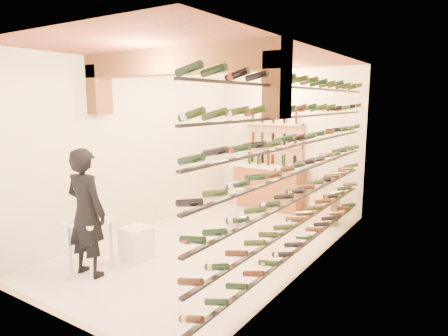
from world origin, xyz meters
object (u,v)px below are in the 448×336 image
at_px(chrome_barstool, 236,205).
at_px(crate_lower, 324,216).
at_px(white_stool, 137,243).
at_px(tasting_table, 90,229).
at_px(wine_rack, 299,164).
at_px(back_counter, 269,185).
at_px(person, 86,213).

xyz_separation_m(chrome_barstool, crate_lower, (1.39, 1.20, -0.30)).
bearing_deg(crate_lower, white_stool, -117.88).
relative_size(tasting_table, crate_lower, 1.92).
height_order(wine_rack, white_stool, wine_rack).
height_order(wine_rack, crate_lower, wine_rack).
relative_size(back_counter, crate_lower, 3.50).
xyz_separation_m(white_stool, chrome_barstool, (0.44, 2.25, 0.19)).
height_order(white_stool, crate_lower, white_stool).
distance_m(back_counter, white_stool, 3.93).
bearing_deg(wine_rack, white_stool, -149.80).
height_order(wine_rack, back_counter, wine_rack).
bearing_deg(wine_rack, chrome_barstool, 149.84).
bearing_deg(person, back_counter, -98.99).
bearing_deg(tasting_table, wine_rack, 30.35).
relative_size(back_counter, chrome_barstool, 2.21).
xyz_separation_m(wine_rack, crate_lower, (-0.33, 2.20, -1.40)).
distance_m(wine_rack, back_counter, 3.38).
height_order(tasting_table, person, person).
bearing_deg(chrome_barstool, white_stool, -101.04).
bearing_deg(chrome_barstool, back_counter, 93.94).
xyz_separation_m(tasting_table, crate_lower, (2.08, 4.11, -0.49)).
bearing_deg(chrome_barstool, tasting_table, -103.36).
height_order(tasting_table, chrome_barstool, tasting_table).
distance_m(wine_rack, crate_lower, 2.63).
bearing_deg(person, tasting_table, -56.57).
xyz_separation_m(back_counter, person, (-0.49, -4.68, 0.38)).
xyz_separation_m(person, chrome_barstool, (0.60, 3.03, -0.47)).
bearing_deg(person, crate_lower, -118.21).
xyz_separation_m(person, crate_lower, (1.99, 4.23, -0.77)).
bearing_deg(crate_lower, back_counter, 163.38).
xyz_separation_m(wine_rack, tasting_table, (-2.41, -1.91, -0.92)).
relative_size(wine_rack, white_stool, 11.07).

